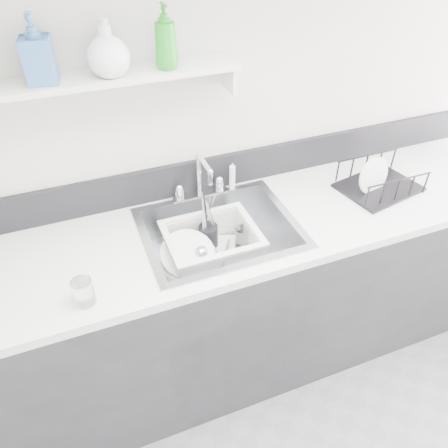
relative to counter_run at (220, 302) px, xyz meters
name	(u,v)px	position (x,y,z in m)	size (l,w,h in m)	color
room_shell	(384,159)	(0.00, -0.80, 1.22)	(3.50, 3.00, 2.60)	silver
counter_run	(220,302)	(0.00, 0.00, 0.00)	(3.20, 0.62, 0.92)	#242427
backsplash	(196,176)	(0.00, 0.30, 0.54)	(3.20, 0.02, 0.16)	black
sink	(220,245)	(0.00, 0.00, 0.37)	(0.64, 0.52, 0.20)	silver
faucet	(200,186)	(0.00, 0.25, 0.52)	(0.26, 0.18, 0.23)	silver
side_sprayer	(232,176)	(0.16, 0.25, 0.53)	(0.03, 0.03, 0.14)	white
wall_shelf	(101,80)	(-0.35, 0.23, 1.05)	(1.00, 0.16, 0.12)	silver
wash_tub	(212,246)	(-0.03, 0.01, 0.37)	(0.38, 0.31, 0.15)	white
plate_stack	(190,258)	(-0.14, 0.00, 0.34)	(0.28, 0.27, 0.11)	white
utensil_cup	(208,234)	(-0.02, 0.09, 0.37)	(0.08, 0.08, 0.28)	black
ladle	(216,257)	(-0.03, -0.04, 0.34)	(0.25, 0.09, 0.07)	silver
tumbler_in_tub	(243,238)	(0.12, 0.02, 0.36)	(0.07, 0.07, 0.10)	white
tumbler_counter	(83,292)	(-0.57, -0.21, 0.51)	(0.07, 0.07, 0.10)	white
dish_rack	(381,177)	(0.80, 0.01, 0.52)	(0.35, 0.26, 0.12)	black
bowl_small	(247,257)	(0.10, -0.07, 0.32)	(0.11, 0.11, 0.03)	white
soap_bottle_b	(36,49)	(-0.53, 0.23, 1.18)	(0.10, 0.10, 0.21)	teal
soap_bottle_c	(107,48)	(-0.31, 0.21, 1.16)	(0.14, 0.14, 0.18)	white
soap_bottle_d	(165,37)	(-0.11, 0.21, 1.18)	(0.08, 0.08, 0.21)	#1B8D1A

